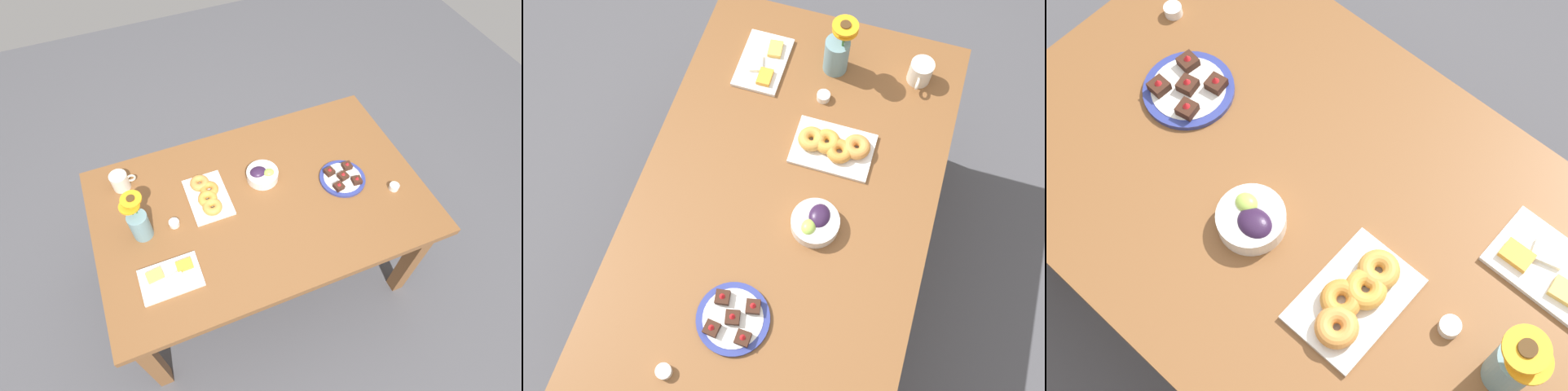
{
  "view_description": "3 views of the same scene",
  "coord_description": "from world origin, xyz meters",
  "views": [
    {
      "loc": [
        -0.42,
        -1.04,
        2.37
      ],
      "look_at": [
        0.0,
        0.0,
        0.78
      ],
      "focal_mm": 28.0,
      "sensor_mm": 36.0,
      "label": 1
    },
    {
      "loc": [
        0.72,
        0.22,
        2.55
      ],
      "look_at": [
        0.0,
        0.0,
        0.78
      ],
      "focal_mm": 40.0,
      "sensor_mm": 36.0,
      "label": 2
    },
    {
      "loc": [
        -0.48,
        0.54,
        2.26
      ],
      "look_at": [
        0.0,
        0.0,
        0.78
      ],
      "focal_mm": 50.0,
      "sensor_mm": 36.0,
      "label": 3
    }
  ],
  "objects": [
    {
      "name": "croissant_platter",
      "position": [
        -0.24,
        0.11,
        0.76
      ],
      "size": [
        0.19,
        0.28,
        0.05
      ],
      "color": "white",
      "rests_on": "dining_table"
    },
    {
      "name": "jam_cup_honey",
      "position": [
        0.64,
        -0.18,
        0.76
      ],
      "size": [
        0.05,
        0.05,
        0.03
      ],
      "color": "white",
      "rests_on": "dining_table"
    },
    {
      "name": "coffee_mug",
      "position": [
        -0.61,
        0.33,
        0.79
      ],
      "size": [
        0.12,
        0.09,
        0.09
      ],
      "color": "silver",
      "rests_on": "dining_table"
    },
    {
      "name": "dining_table",
      "position": [
        0.0,
        0.0,
        0.65
      ],
      "size": [
        1.6,
        1.0,
        0.74
      ],
      "color": "brown",
      "rests_on": "ground_plane"
    },
    {
      "name": "grape_bowl",
      "position": [
        0.06,
        0.12,
        0.77
      ],
      "size": [
        0.16,
        0.16,
        0.07
      ],
      "color": "white",
      "rests_on": "dining_table"
    },
    {
      "name": "ground_plane",
      "position": [
        0.0,
        0.0,
        0.0
      ],
      "size": [
        6.0,
        6.0,
        0.0
      ],
      "primitive_type": "plane",
      "color": "#4C4C51"
    },
    {
      "name": "flower_vase",
      "position": [
        -0.57,
        0.03,
        0.83
      ],
      "size": [
        0.11,
        0.11,
        0.26
      ],
      "color": "#6B939E",
      "rests_on": "dining_table"
    },
    {
      "name": "jam_cup_berry",
      "position": [
        -0.43,
        0.02,
        0.76
      ],
      "size": [
        0.05,
        0.05,
        0.03
      ],
      "color": "white",
      "rests_on": "dining_table"
    },
    {
      "name": "cheese_platter",
      "position": [
        -0.51,
        -0.23,
        0.75
      ],
      "size": [
        0.26,
        0.17,
        0.03
      ],
      "color": "white",
      "rests_on": "dining_table"
    },
    {
      "name": "dessert_plate",
      "position": [
        0.43,
        -0.03,
        0.75
      ],
      "size": [
        0.23,
        0.23,
        0.05
      ],
      "color": "navy",
      "rests_on": "dining_table"
    }
  ]
}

